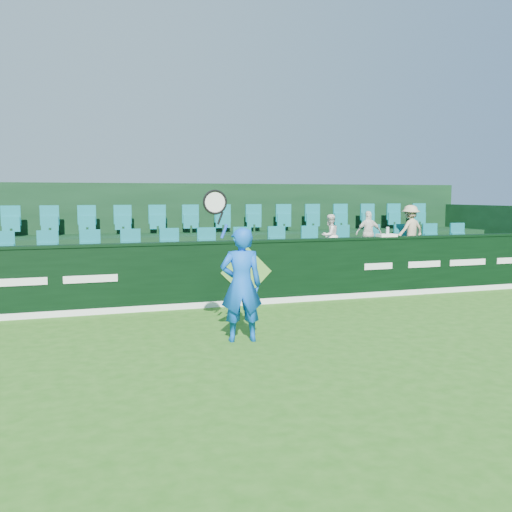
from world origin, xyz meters
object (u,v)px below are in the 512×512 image
object	(u,v)px
spectator_left	(330,236)
spectator_right	(410,230)
drinks_bottle	(388,232)
tennis_player	(241,284)
spectator_middle	(369,233)
towel	(387,235)

from	to	relation	value
spectator_left	spectator_right	xyz separation A→B (m)	(2.22, 0.00, 0.10)
spectator_right	drinks_bottle	xyz separation A→B (m)	(-1.32, -1.12, 0.04)
spectator_left	drinks_bottle	xyz separation A→B (m)	(0.90, -1.12, 0.14)
drinks_bottle	spectator_right	bearing A→B (deg)	40.23
tennis_player	spectator_middle	bearing A→B (deg)	41.73
spectator_left	towel	distance (m)	1.42
spectator_left	spectator_right	bearing A→B (deg)	158.07
spectator_left	drinks_bottle	size ratio (longest dim) A/B	4.68
towel	drinks_bottle	distance (m)	0.08
towel	drinks_bottle	xyz separation A→B (m)	(0.02, 0.00, 0.08)
spectator_right	towel	xyz separation A→B (m)	(-1.35, -1.12, -0.04)
tennis_player	spectator_left	size ratio (longest dim) A/B	2.35
drinks_bottle	towel	bearing A→B (deg)	180.00
spectator_middle	drinks_bottle	world-z (taller)	spectator_middle
tennis_player	drinks_bottle	world-z (taller)	tennis_player
spectator_left	drinks_bottle	bearing A→B (deg)	106.82
spectator_middle	tennis_player	bearing A→B (deg)	50.36
spectator_middle	drinks_bottle	size ratio (longest dim) A/B	5.00
towel	spectator_middle	bearing A→B (deg)	81.38
spectator_middle	towel	distance (m)	1.13
tennis_player	towel	xyz separation A→B (m)	(4.30, 2.87, 0.47)
tennis_player	drinks_bottle	size ratio (longest dim) A/B	11.01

